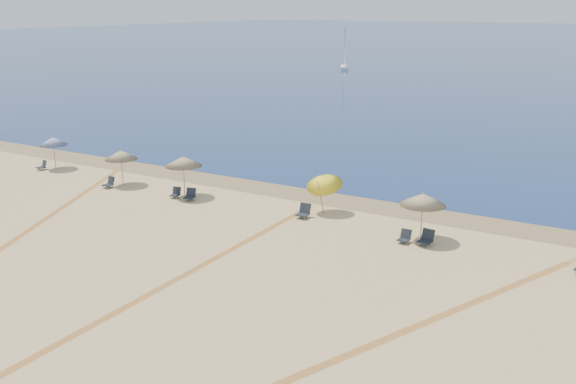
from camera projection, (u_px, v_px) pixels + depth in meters
The scene contains 15 objects.
wet_sand at pixel (322, 197), 37.00m from camera, with size 500.00×500.00×0.00m, color olive.
umbrella_0 at pixel (53, 141), 42.80m from camera, with size 1.91×1.91×2.25m.
umbrella_1 at pixel (121, 155), 38.87m from camera, with size 2.00×2.00×2.25m.
umbrella_2 at pixel (183, 161), 36.44m from camera, with size 2.15×2.15×2.45m.
umbrella_3 at pixel (324, 181), 33.60m from camera, with size 1.94×2.01×2.43m.
umbrella_4 at pixel (423, 199), 29.58m from camera, with size 2.16×2.16×2.37m.
chair_0 at pixel (42, 166), 43.00m from camera, with size 0.69×0.75×0.63m.
chair_1 at pixel (109, 183), 38.77m from camera, with size 0.66×0.73×0.67m.
chair_2 at pixel (176, 193), 36.76m from camera, with size 0.60×0.67×0.61m.
chair_3 at pixel (190, 195), 36.26m from camera, with size 0.71×0.79×0.69m.
chair_4 at pixel (304, 212), 33.28m from camera, with size 0.64×0.74×0.74m.
chair_5 at pixel (405, 237), 29.78m from camera, with size 0.55×0.63×0.62m.
chair_6 at pixel (426, 238), 29.48m from camera, with size 0.71×0.80×0.73m.
sailboat_1 at pixel (345, 56), 110.67m from camera, with size 3.20×4.79×7.08m.
tire_tracks at pixel (139, 289), 24.93m from camera, with size 55.74×41.54×0.00m.
Camera 1 is at (15.88, -7.73, 10.70)m, focal length 39.70 mm.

